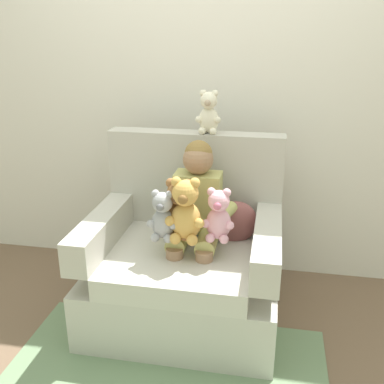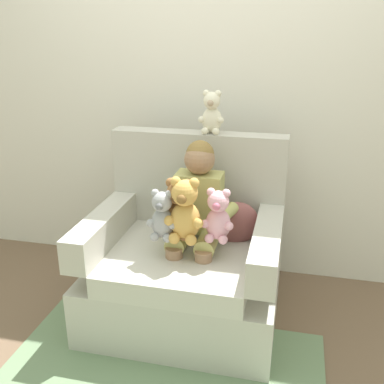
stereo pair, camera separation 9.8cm
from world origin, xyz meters
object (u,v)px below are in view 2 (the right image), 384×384
at_px(plush_honey, 185,212).
at_px(throw_pillow, 236,223).
at_px(plush_cream_on_backrest, 212,114).
at_px(seated_child, 197,208).
at_px(plush_pink, 218,217).
at_px(armchair, 186,264).
at_px(plush_brown, 179,210).
at_px(plush_grey, 163,216).

height_order(plush_honey, throw_pillow, plush_honey).
bearing_deg(throw_pillow, plush_cream_on_backrest, 133.94).
relative_size(plush_cream_on_backrest, throw_pillow, 0.97).
relative_size(seated_child, plush_cream_on_backrest, 3.27).
relative_size(plush_honey, plush_cream_on_backrest, 1.38).
bearing_deg(plush_pink, armchair, 147.05).
bearing_deg(plush_honey, seated_child, 67.28).
distance_m(plush_honey, plush_cream_on_backrest, 0.65).
bearing_deg(armchair, seated_child, 19.27).
bearing_deg(plush_brown, throw_pillow, 56.85).
xyz_separation_m(plush_honey, plush_brown, (-0.04, 0.04, -0.01)).
relative_size(plush_pink, throw_pillow, 1.10).
xyz_separation_m(armchair, plush_pink, (0.20, -0.13, 0.38)).
xyz_separation_m(plush_grey, plush_cream_on_backrest, (0.16, 0.49, 0.45)).
bearing_deg(plush_brown, plush_cream_on_backrest, 94.00).
distance_m(plush_brown, plush_grey, 0.09).
distance_m(plush_pink, plush_grey, 0.29).
relative_size(plush_brown, plush_cream_on_backrest, 1.28).
height_order(armchair, plush_cream_on_backrest, plush_cream_on_backrest).
xyz_separation_m(armchair, plush_cream_on_backrest, (0.08, 0.31, 0.83)).
bearing_deg(plush_cream_on_backrest, seated_child, -109.32).
distance_m(plush_honey, throw_pillow, 0.41).
relative_size(plush_pink, plush_grey, 1.05).
height_order(plush_grey, throw_pillow, plush_grey).
bearing_deg(plush_grey, plush_cream_on_backrest, 73.85).
bearing_deg(plush_brown, plush_pink, 14.47).
bearing_deg(armchair, plush_cream_on_backrest, 76.19).
distance_m(armchair, plush_brown, 0.42).
bearing_deg(plush_brown, plush_grey, -133.43).
bearing_deg(plush_cream_on_backrest, armchair, -118.96).
height_order(seated_child, plush_honey, seated_child).
distance_m(armchair, plush_pink, 0.45).
relative_size(plush_brown, throw_pillow, 1.24).
distance_m(plush_honey, plush_grey, 0.12).
xyz_separation_m(plush_pink, plush_grey, (-0.28, -0.05, -0.01)).
relative_size(armchair, plush_cream_on_backrest, 4.19).
height_order(plush_pink, plush_grey, plush_pink).
bearing_deg(seated_child, armchair, -155.98).
xyz_separation_m(plush_brown, plush_cream_on_backrest, (0.08, 0.45, 0.43)).
distance_m(armchair, throw_pillow, 0.38).
distance_m(seated_child, plush_brown, 0.17).
distance_m(plush_grey, plush_cream_on_backrest, 0.69).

